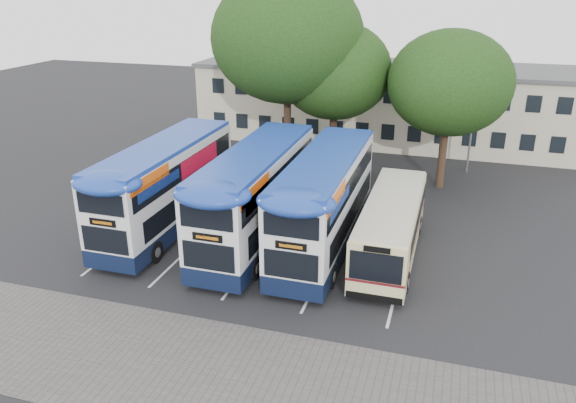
% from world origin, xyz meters
% --- Properties ---
extents(ground, '(120.00, 120.00, 0.00)m').
position_xyz_m(ground, '(0.00, 0.00, 0.00)').
color(ground, black).
rests_on(ground, ground).
extents(paving_strip, '(40.00, 6.00, 0.01)m').
position_xyz_m(paving_strip, '(-2.00, -5.00, 0.01)').
color(paving_strip, '#595654').
rests_on(paving_strip, ground).
extents(bay_lines, '(14.12, 11.00, 0.01)m').
position_xyz_m(bay_lines, '(-3.75, 5.00, 0.01)').
color(bay_lines, silver).
rests_on(bay_lines, ground).
extents(depot_building, '(32.40, 8.40, 6.20)m').
position_xyz_m(depot_building, '(0.00, 26.99, 3.15)').
color(depot_building, beige).
rests_on(depot_building, ground).
extents(lamp_post, '(0.25, 1.05, 9.06)m').
position_xyz_m(lamp_post, '(6.00, 19.97, 5.08)').
color(lamp_post, gray).
rests_on(lamp_post, ground).
extents(tree_left, '(9.97, 9.97, 13.34)m').
position_xyz_m(tree_left, '(-6.12, 16.69, 9.10)').
color(tree_left, black).
rests_on(tree_left, ground).
extents(tree_mid, '(7.55, 7.55, 10.20)m').
position_xyz_m(tree_mid, '(-3.12, 17.61, 6.97)').
color(tree_mid, black).
rests_on(tree_mid, ground).
extents(tree_right, '(7.60, 7.60, 9.98)m').
position_xyz_m(tree_right, '(4.32, 16.52, 6.74)').
color(tree_right, black).
rests_on(tree_right, ground).
extents(bus_dd_left, '(2.78, 11.45, 4.77)m').
position_xyz_m(bus_dd_left, '(-9.39, 5.52, 2.63)').
color(bus_dd_left, black).
rests_on(bus_dd_left, ground).
extents(bus_dd_mid, '(2.84, 11.69, 4.87)m').
position_xyz_m(bus_dd_mid, '(-4.30, 5.49, 2.68)').
color(bus_dd_mid, black).
rests_on(bus_dd_mid, ground).
extents(bus_dd_right, '(2.80, 11.53, 4.81)m').
position_xyz_m(bus_dd_right, '(-0.81, 5.74, 2.65)').
color(bus_dd_right, black).
rests_on(bus_dd_right, ground).
extents(bus_single, '(2.51, 9.86, 2.94)m').
position_xyz_m(bus_single, '(2.49, 5.87, 1.67)').
color(bus_single, beige).
rests_on(bus_single, ground).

